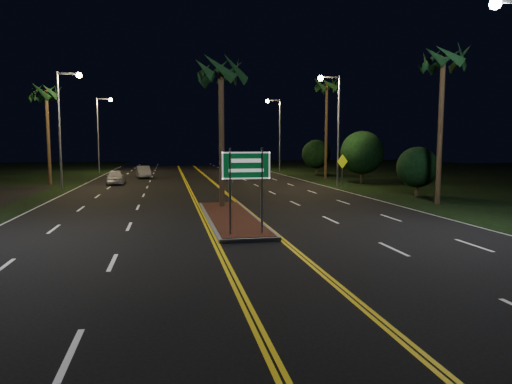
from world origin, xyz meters
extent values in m
plane|color=black|center=(0.00, 0.00, 0.00)|extent=(120.00, 120.00, 0.00)
cube|color=black|center=(30.00, 25.00, 0.00)|extent=(40.00, 110.00, 0.01)
cube|color=gray|center=(0.00, 7.00, 0.07)|extent=(2.25, 10.25, 0.15)
cube|color=#592819|center=(0.00, 7.00, 0.16)|extent=(2.00, 10.00, 0.02)
cylinder|color=gray|center=(-0.60, 2.80, 1.75)|extent=(0.08, 0.08, 3.20)
cylinder|color=gray|center=(0.60, 2.80, 1.75)|extent=(0.08, 0.08, 3.20)
cube|color=#07471E|center=(0.00, 2.80, 2.70)|extent=(1.80, 0.04, 1.00)
cube|color=white|center=(0.00, 2.77, 2.70)|extent=(1.80, 0.01, 1.00)
cylinder|color=gray|center=(-11.00, 24.00, 4.50)|extent=(0.18, 0.18, 9.00)
cube|color=gray|center=(-10.20, 24.00, 8.85)|extent=(1.60, 0.12, 0.12)
sphere|color=#F4C76D|center=(-9.40, 24.00, 8.75)|extent=(0.44, 0.44, 0.44)
cylinder|color=gray|center=(-11.00, 44.00, 4.50)|extent=(0.18, 0.18, 9.00)
cube|color=gray|center=(-10.20, 44.00, 8.85)|extent=(1.60, 0.12, 0.12)
sphere|color=#F4C76D|center=(-9.40, 44.00, 8.75)|extent=(0.44, 0.44, 0.44)
sphere|color=white|center=(9.40, 2.00, 8.75)|extent=(0.44, 0.44, 0.44)
cylinder|color=gray|center=(11.00, 22.00, 4.50)|extent=(0.18, 0.18, 9.00)
cube|color=gray|center=(10.20, 22.00, 8.85)|extent=(1.60, 0.12, 0.12)
sphere|color=#F4C76D|center=(9.40, 22.00, 8.75)|extent=(0.44, 0.44, 0.44)
cylinder|color=gray|center=(11.00, 42.00, 4.50)|extent=(0.18, 0.18, 9.00)
cube|color=gray|center=(10.20, 42.00, 8.85)|extent=(1.60, 0.12, 0.12)
sphere|color=#F4C76D|center=(9.40, 42.00, 8.75)|extent=(0.44, 0.44, 0.44)
cylinder|color=#382819|center=(0.00, 10.50, 3.75)|extent=(0.28, 0.28, 7.50)
cylinder|color=#382819|center=(-12.80, 28.00, 4.00)|extent=(0.28, 0.28, 8.00)
cylinder|color=#382819|center=(12.50, 10.00, 4.25)|extent=(0.28, 0.28, 8.50)
cylinder|color=#382819|center=(12.80, 30.00, 4.75)|extent=(0.28, 0.28, 9.50)
cylinder|color=#382819|center=(13.50, 14.00, 0.45)|extent=(0.24, 0.24, 0.90)
sphere|color=black|center=(13.50, 14.00, 1.95)|extent=(2.70, 2.70, 2.70)
cylinder|color=#382819|center=(14.00, 24.00, 0.63)|extent=(0.24, 0.24, 1.26)
sphere|color=black|center=(14.00, 24.00, 2.73)|extent=(3.78, 3.78, 3.78)
cylinder|color=#382819|center=(13.80, 36.00, 0.54)|extent=(0.24, 0.24, 1.08)
sphere|color=black|center=(13.80, 36.00, 2.34)|extent=(3.24, 3.24, 3.24)
imported|color=#BAB9C0|center=(-7.32, 27.40, 0.73)|extent=(2.14, 4.48, 1.46)
imported|color=#ABACB5|center=(-5.34, 34.86, 0.71)|extent=(2.43, 4.49, 1.42)
cylinder|color=gray|center=(10.80, 20.51, 1.16)|extent=(0.07, 0.07, 2.31)
cube|color=#D1D90B|center=(10.80, 20.49, 2.10)|extent=(1.04, 0.47, 1.12)
camera|label=1|loc=(-2.84, -13.75, 3.49)|focal=32.00mm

